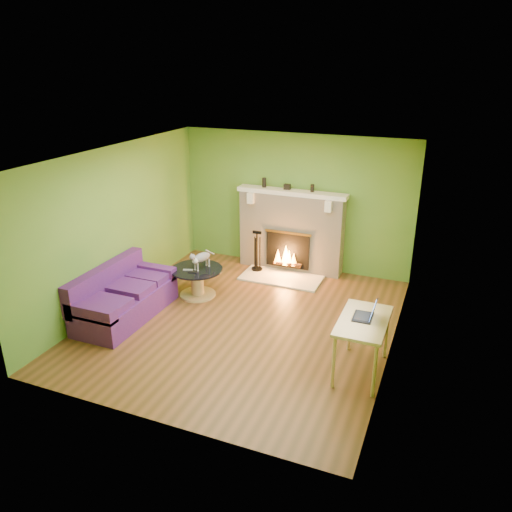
{
  "coord_description": "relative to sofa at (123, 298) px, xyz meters",
  "views": [
    {
      "loc": [
        2.78,
        -6.32,
        3.85
      ],
      "look_at": [
        0.05,
        0.4,
        0.97
      ],
      "focal_mm": 35.0,
      "sensor_mm": 36.0,
      "label": 1
    }
  ],
  "objects": [
    {
      "name": "coffee_table",
      "position": [
        0.75,
        1.09,
        -0.03
      ],
      "size": [
        0.89,
        0.89,
        0.5
      ],
      "color": "tan",
      "rests_on": "floor"
    },
    {
      "name": "window_frame",
      "position": [
        4.1,
        -0.38,
        1.23
      ],
      "size": [
        0.0,
        1.2,
        1.2
      ],
      "primitive_type": "plane",
      "rotation": [
        1.57,
        0.0,
        -1.57
      ],
      "color": "silver",
      "rests_on": "wall_right"
    },
    {
      "name": "floor",
      "position": [
        1.86,
        0.52,
        -0.32
      ],
      "size": [
        5.0,
        5.0,
        0.0
      ],
      "primitive_type": "plane",
      "color": "brown",
      "rests_on": "ground"
    },
    {
      "name": "wall_right",
      "position": [
        4.11,
        0.52,
        0.98
      ],
      "size": [
        0.0,
        5.0,
        5.0
      ],
      "primitive_type": "plane",
      "rotation": [
        1.57,
        0.0,
        -1.57
      ],
      "color": "#53892C",
      "rests_on": "floor"
    },
    {
      "name": "fire_tools",
      "position": [
        1.3,
        2.47,
        0.11
      ],
      "size": [
        0.21,
        0.21,
        0.8
      ],
      "primitive_type": null,
      "color": "black",
      "rests_on": "hearth"
    },
    {
      "name": "mantel",
      "position": [
        1.86,
        2.82,
        1.22
      ],
      "size": [
        2.1,
        0.28,
        0.08
      ],
      "primitive_type": "cube",
      "color": "white",
      "rests_on": "fireplace"
    },
    {
      "name": "desk",
      "position": [
        3.81,
        -0.12,
        0.36
      ],
      "size": [
        0.6,
        1.04,
        0.77
      ],
      "color": "tan",
      "rests_on": "floor"
    },
    {
      "name": "sofa",
      "position": [
        0.0,
        0.0,
        0.0
      ],
      "size": [
        0.86,
        1.81,
        0.81
      ],
      "color": "#431962",
      "rests_on": "floor"
    },
    {
      "name": "ceiling",
      "position": [
        1.86,
        0.52,
        2.28
      ],
      "size": [
        5.0,
        5.0,
        0.0
      ],
      "primitive_type": "plane",
      "rotation": [
        3.14,
        0.0,
        0.0
      ],
      "color": "white",
      "rests_on": "wall_back"
    },
    {
      "name": "fireplace",
      "position": [
        1.86,
        2.84,
        0.46
      ],
      "size": [
        2.1,
        0.46,
        1.58
      ],
      "color": "beige",
      "rests_on": "floor"
    },
    {
      "name": "mantel_vase_right",
      "position": [
        2.24,
        2.85,
        1.33
      ],
      "size": [
        0.07,
        0.07,
        0.14
      ],
      "primitive_type": "cylinder",
      "color": "black",
      "rests_on": "mantel"
    },
    {
      "name": "remote_silver",
      "position": [
        0.65,
        0.97,
        0.2
      ],
      "size": [
        0.18,
        0.1,
        0.02
      ],
      "primitive_type": "cube",
      "rotation": [
        0.0,
        0.0,
        0.32
      ],
      "color": "gray",
      "rests_on": "coffee_table"
    },
    {
      "name": "cat",
      "position": [
        0.83,
        1.14,
        0.35
      ],
      "size": [
        0.35,
        0.57,
        0.33
      ],
      "primitive_type": null,
      "rotation": [
        0.0,
        0.0,
        -0.32
      ],
      "color": "slate",
      "rests_on": "coffee_table"
    },
    {
      "name": "wall_front",
      "position": [
        1.86,
        -1.98,
        0.98
      ],
      "size": [
        5.0,
        0.0,
        5.0
      ],
      "primitive_type": "plane",
      "rotation": [
        -1.57,
        0.0,
        0.0
      ],
      "color": "#53892C",
      "rests_on": "floor"
    },
    {
      "name": "wall_left",
      "position": [
        -0.39,
        0.52,
        0.98
      ],
      "size": [
        0.0,
        5.0,
        5.0
      ],
      "primitive_type": "plane",
      "rotation": [
        1.57,
        0.0,
        1.57
      ],
      "color": "#53892C",
      "rests_on": "floor"
    },
    {
      "name": "laptop",
      "position": [
        3.79,
        -0.07,
        0.58
      ],
      "size": [
        0.29,
        0.33,
        0.24
      ],
      "primitive_type": null,
      "rotation": [
        0.0,
        0.0,
        0.03
      ],
      "color": "black",
      "rests_on": "desk"
    },
    {
      "name": "remote_black",
      "position": [
        0.77,
        0.91,
        0.2
      ],
      "size": [
        0.16,
        0.07,
        0.02
      ],
      "primitive_type": "cube",
      "rotation": [
        0.0,
        0.0,
        0.15
      ],
      "color": "black",
      "rests_on": "coffee_table"
    },
    {
      "name": "window_pane",
      "position": [
        4.09,
        -0.38,
        1.23
      ],
      "size": [
        0.0,
        1.06,
        1.06
      ],
      "primitive_type": "plane",
      "rotation": [
        1.57,
        0.0,
        -1.57
      ],
      "color": "white",
      "rests_on": "wall_right"
    },
    {
      "name": "hearth",
      "position": [
        1.86,
        2.32,
        -0.3
      ],
      "size": [
        1.5,
        0.75,
        0.03
      ],
      "primitive_type": "cube",
      "color": "beige",
      "rests_on": "floor"
    },
    {
      "name": "mantel_box",
      "position": [
        1.76,
        2.85,
        1.31
      ],
      "size": [
        0.12,
        0.08,
        0.1
      ],
      "primitive_type": "cube",
      "color": "black",
      "rests_on": "mantel"
    },
    {
      "name": "mantel_vase_left",
      "position": [
        1.3,
        2.85,
        1.35
      ],
      "size": [
        0.08,
        0.08,
        0.18
      ],
      "primitive_type": "cylinder",
      "color": "black",
      "rests_on": "mantel"
    },
    {
      "name": "wall_back",
      "position": [
        1.86,
        3.02,
        0.98
      ],
      "size": [
        5.0,
        0.0,
        5.0
      ],
      "primitive_type": "plane",
      "rotation": [
        1.57,
        0.0,
        0.0
      ],
      "color": "#53892C",
      "rests_on": "floor"
    }
  ]
}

